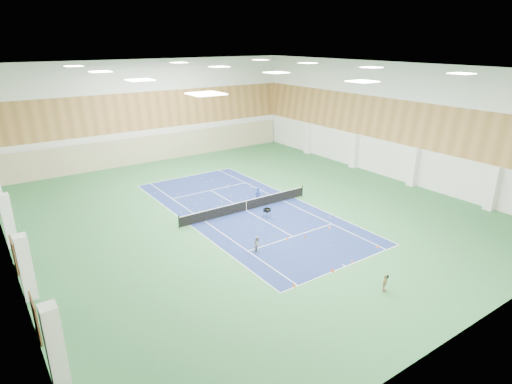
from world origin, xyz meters
TOP-DOWN VIEW (x-y plane):
  - ground at (0.00, 0.00)m, footprint 40.00×40.00m
  - room_shell at (0.00, 0.00)m, footprint 36.00×40.00m
  - wood_cladding at (0.00, 0.00)m, footprint 36.00×40.00m
  - ceiling_light_grid at (0.00, 0.00)m, footprint 21.40×25.40m
  - court_surface at (0.00, 0.00)m, footprint 10.97×23.77m
  - tennis_balls_scatter at (0.00, 0.00)m, footprint 10.57×22.77m
  - tennis_net at (0.00, 0.00)m, footprint 12.80×0.10m
  - back_curtain at (0.00, 19.75)m, footprint 35.40×0.16m
  - door_left_a at (-17.92, -8.00)m, footprint 0.08×1.80m
  - door_left_b at (-17.92, 0.00)m, footprint 0.08×1.80m
  - coach at (1.63, 0.60)m, footprint 0.62×0.42m
  - child_court at (-3.60, -6.85)m, footprint 0.73×0.68m
  - child_apron at (-0.28, -15.25)m, footprint 0.69×0.48m
  - ball_cart at (0.54, -2.33)m, footprint 0.62×0.62m
  - cone_svc_a at (-3.04, -5.80)m, footprint 0.20×0.20m
  - cone_svc_b at (-0.70, -6.56)m, footprint 0.18×0.18m
  - cone_svc_c at (0.64, -6.99)m, footprint 0.18×0.18m
  - cone_svc_d at (3.37, -6.88)m, footprint 0.19×0.19m
  - cone_base_a at (-4.37, -11.80)m, footprint 0.22×0.22m
  - cone_base_b at (-1.17, -11.83)m, footprint 0.23×0.23m
  - cone_base_c at (0.81, -11.68)m, footprint 0.17×0.17m
  - cone_base_d at (3.87, -11.30)m, footprint 0.19×0.19m

SIDE VIEW (x-z plane):
  - ground at x=0.00m, z-range 0.00..0.00m
  - court_surface at x=0.00m, z-range 0.00..0.01m
  - tennis_balls_scatter at x=0.00m, z-range 0.01..0.08m
  - cone_base_c at x=0.81m, z-range 0.00..0.19m
  - cone_svc_c at x=0.64m, z-range 0.00..0.19m
  - cone_svc_b at x=-0.70m, z-range 0.00..0.19m
  - cone_svc_d at x=3.37m, z-range 0.00..0.20m
  - cone_base_d at x=3.87m, z-range 0.00..0.21m
  - cone_svc_a at x=-3.04m, z-range 0.00..0.22m
  - cone_base_a at x=-4.37m, z-range 0.00..0.25m
  - cone_base_b at x=-1.17m, z-range 0.00..0.25m
  - ball_cart at x=0.54m, z-range 0.00..0.84m
  - child_apron at x=-0.28m, z-range 0.00..1.09m
  - tennis_net at x=0.00m, z-range 0.00..1.10m
  - child_court at x=-3.60m, z-range 0.00..1.19m
  - coach at x=1.63m, z-range 0.00..1.65m
  - door_left_a at x=-17.92m, z-range 0.00..2.20m
  - door_left_b at x=-17.92m, z-range 0.00..2.20m
  - back_curtain at x=0.00m, z-range 0.00..3.20m
  - room_shell at x=0.00m, z-range 0.00..12.00m
  - wood_cladding at x=0.00m, z-range 4.00..12.00m
  - ceiling_light_grid at x=0.00m, z-range 11.89..11.95m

